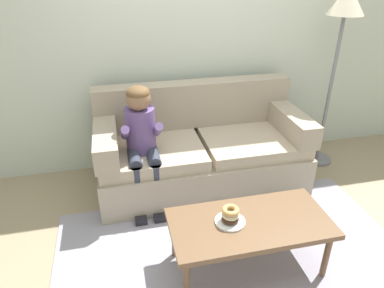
# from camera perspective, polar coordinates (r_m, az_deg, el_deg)

# --- Properties ---
(ground) EXTENTS (10.00, 10.00, 0.00)m
(ground) POSITION_cam_1_polar(r_m,az_deg,el_deg) (3.01, 5.14, -14.66)
(ground) COLOR #9E896B
(wall_back) EXTENTS (8.00, 0.10, 2.80)m
(wall_back) POSITION_cam_1_polar(r_m,az_deg,el_deg) (3.63, -0.89, 17.89)
(wall_back) COLOR beige
(wall_back) RESTS_ON ground
(area_rug) EXTENTS (2.66, 1.64, 0.01)m
(area_rug) POSITION_cam_1_polar(r_m,az_deg,el_deg) (2.84, 6.74, -17.86)
(area_rug) COLOR #9993A3
(area_rug) RESTS_ON ground
(couch) EXTENTS (1.96, 0.90, 0.95)m
(couch) POSITION_cam_1_polar(r_m,az_deg,el_deg) (3.48, 1.35, -1.12)
(couch) COLOR tan
(couch) RESTS_ON ground
(coffee_table) EXTENTS (1.12, 0.55, 0.42)m
(coffee_table) POSITION_cam_1_polar(r_m,az_deg,el_deg) (2.55, 9.30, -12.90)
(coffee_table) COLOR brown
(coffee_table) RESTS_ON ground
(person_child) EXTENTS (0.34, 0.58, 1.10)m
(person_child) POSITION_cam_1_polar(r_m,az_deg,el_deg) (3.06, -8.11, 1.19)
(person_child) COLOR #664C84
(person_child) RESTS_ON ground
(plate) EXTENTS (0.21, 0.21, 0.01)m
(plate) POSITION_cam_1_polar(r_m,az_deg,el_deg) (2.49, 6.13, -12.31)
(plate) COLOR white
(plate) RESTS_ON coffee_table
(donut) EXTENTS (0.14, 0.14, 0.04)m
(donut) POSITION_cam_1_polar(r_m,az_deg,el_deg) (2.48, 6.16, -11.87)
(donut) COLOR #422619
(donut) RESTS_ON plate
(donut_second) EXTENTS (0.14, 0.14, 0.04)m
(donut_second) POSITION_cam_1_polar(r_m,az_deg,el_deg) (2.45, 6.20, -11.22)
(donut_second) COLOR beige
(donut_second) RESTS_ON donut
(donut_third) EXTENTS (0.15, 0.15, 0.04)m
(donut_third) POSITION_cam_1_polar(r_m,az_deg,el_deg) (2.43, 6.24, -10.56)
(donut_third) COLOR tan
(donut_third) RESTS_ON donut_second
(toy_controller) EXTENTS (0.23, 0.09, 0.05)m
(toy_controller) POSITION_cam_1_polar(r_m,az_deg,el_deg) (3.19, 15.46, -12.32)
(toy_controller) COLOR #339E56
(toy_controller) RESTS_ON ground
(floor_lamp) EXTENTS (0.34, 0.34, 1.82)m
(floor_lamp) POSITION_cam_1_polar(r_m,az_deg,el_deg) (3.76, 23.20, 17.80)
(floor_lamp) COLOR slate
(floor_lamp) RESTS_ON ground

